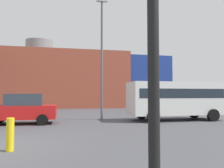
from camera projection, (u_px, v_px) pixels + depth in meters
building_backdrop at (39, 80)px, 33.94m from camera, size 39.16×10.29×10.06m
parked_car_2 at (22, 109)px, 14.07m from camera, size 4.35×2.13×1.88m
white_bus at (175, 98)px, 16.25m from camera, size 6.80×2.62×2.72m
bollard_yellow_2 at (10, 135)px, 7.23m from camera, size 0.24×0.24×1.06m
street_lamp at (102, 51)px, 16.69m from camera, size 0.80×0.24×9.03m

